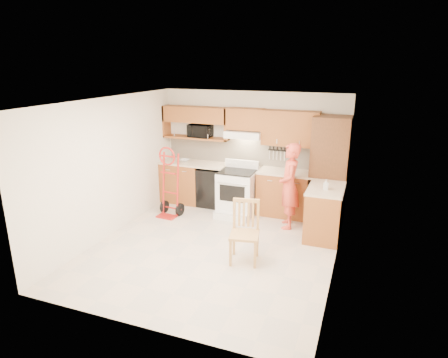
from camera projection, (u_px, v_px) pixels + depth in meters
The scene contains 28 objects.
floor at pixel (214, 248), 6.71m from camera, with size 4.00×4.50×0.02m, color #C0B4A4.
ceiling at pixel (213, 100), 5.98m from camera, with size 4.00×4.50×0.02m, color white.
wall_back at pixel (253, 150), 8.37m from camera, with size 4.00×0.02×2.50m, color white.
wall_front at pixel (137, 234), 4.32m from camera, with size 4.00×0.02×2.50m, color white.
wall_left at pixel (110, 167), 7.02m from camera, with size 0.02×4.50×2.50m, color white.
wall_right at pixel (341, 193), 5.67m from camera, with size 0.02×4.50×2.50m, color white.
backsplash at pixel (252, 153), 8.36m from camera, with size 3.92×0.03×0.55m, color beige.
lower_cab_left at pixel (183, 182), 8.85m from camera, with size 0.90×0.60×0.90m, color brown.
dishwasher at pixel (213, 187), 8.60m from camera, with size 0.60×0.60×0.85m, color black.
lower_cab_right at pixel (286, 194), 8.05m from camera, with size 1.14×0.60×0.90m, color brown.
countertop_left at pixel (194, 163), 8.61m from camera, with size 1.50×0.63×0.04m, color beige.
countertop_right at pixel (287, 172), 7.91m from camera, with size 1.14×0.63×0.04m, color beige.
cab_return_right at pixel (324, 213), 7.04m from camera, with size 0.60×1.00×0.90m, color brown.
countertop_return at pixel (326, 189), 6.90m from camera, with size 0.63×1.00×0.04m, color beige.
pantry_tall at pixel (329, 170), 7.59m from camera, with size 0.70×0.60×2.10m, color brown.
upper_cab_left at pixel (196, 114), 8.42m from camera, with size 1.50×0.33×0.34m, color brown.
upper_shelf_mw at pixel (196, 138), 8.57m from camera, with size 1.50×0.33×0.04m, color brown.
upper_cab_center at pixel (245, 119), 8.05m from camera, with size 0.76×0.33×0.44m, color brown.
upper_cab_right at pixel (291, 128), 7.77m from camera, with size 1.14×0.33×0.70m, color brown.
range_hood at pixel (244, 134), 8.08m from camera, with size 0.76×0.46×0.14m, color white.
knife_strip at pixel (277, 153), 8.14m from camera, with size 0.40×0.05×0.29m, color black, non-canonical shape.
microwave at pixel (200, 131), 8.49m from camera, with size 0.50×0.34×0.28m, color black.
range at pixel (236, 189), 8.03m from camera, with size 0.74×0.97×1.09m, color white, non-canonical shape.
person at pixel (289, 186), 7.34m from camera, with size 0.60×0.39×1.65m, color #D94936.
hand_truck at pixel (168, 185), 7.92m from camera, with size 0.52×0.47×1.32m, color red, non-canonical shape.
dining_chair at pixel (244, 233), 6.13m from camera, with size 0.45×0.49×0.99m, color tan, non-canonical shape.
soap_bottle at pixel (326, 184), 6.76m from camera, with size 0.08×0.08×0.18m, color white.
bowl at pixel (185, 160), 8.68m from camera, with size 0.20×0.20×0.05m, color white.
Camera 1 is at (2.30, -5.62, 3.09)m, focal length 31.16 mm.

